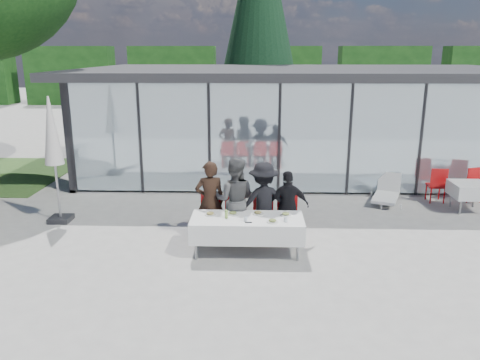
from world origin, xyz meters
The scene contains 26 objects.
ground centered at (0.00, 0.00, 0.00)m, with size 90.00×90.00×0.00m, color #9C9A94.
pavilion centered at (2.00, 8.16, 2.15)m, with size 14.80×8.80×3.44m.
treeline centered at (-2.00, 28.00, 2.20)m, with size 62.50×2.00×4.40m.
dining_table centered at (0.22, 0.03, 0.54)m, with size 2.26×0.96×0.75m.
diner_a centered at (-0.59, 0.71, 0.88)m, with size 0.64×0.64×1.75m, color black.
diner_chair_a centered at (-0.59, 0.78, 0.54)m, with size 0.44×0.44×0.97m.
diner_b centered at (-0.06, 0.71, 0.91)m, with size 0.88×0.88×1.82m, color #545454.
diner_chair_b centered at (-0.06, 0.78, 0.54)m, with size 0.44×0.44×0.97m.
diner_c centered at (0.55, 0.71, 0.86)m, with size 1.12×1.12×1.73m, color black.
diner_chair_c centered at (0.55, 0.78, 0.54)m, with size 0.44×0.44×0.97m.
diner_d centered at (1.08, 0.71, 0.77)m, with size 0.91×0.91×1.55m, color black.
diner_chair_d centered at (1.08, 0.78, 0.54)m, with size 0.44×0.44×0.97m.
plate_a centered at (-0.54, 0.17, 0.78)m, with size 0.23×0.23×0.07m.
plate_b centered at (-0.08, 0.21, 0.78)m, with size 0.23×0.23×0.07m.
plate_c centered at (0.43, 0.26, 0.78)m, with size 0.23×0.23×0.07m.
plate_d centered at (1.00, 0.19, 0.78)m, with size 0.23×0.23×0.07m.
plate_extra centered at (0.71, -0.21, 0.78)m, with size 0.23×0.23×0.07m.
juice_bottle centered at (-0.20, 0.00, 0.83)m, with size 0.06×0.06×0.16m, color #84AD48.
drinking_glasses centered at (0.58, -0.18, 0.80)m, with size 0.85×0.07×0.10m.
folded_eyeglasses centered at (0.25, -0.25, 0.76)m, with size 0.14×0.03×0.01m, color black.
spare_table_right centered at (5.84, 2.82, 0.55)m, with size 0.86×0.86×0.74m.
spare_chair_a centered at (6.30, 3.41, 0.54)m, with size 0.56×0.56×0.97m.
spare_chair_b centered at (5.29, 3.48, 0.54)m, with size 0.47×0.47×0.97m.
market_umbrella centered at (-4.33, 1.71, 2.00)m, with size 0.50×0.50×3.00m.
lounger centered at (3.98, 3.55, 0.26)m, with size 1.06×1.46×0.72m.
conifer_tree centered at (0.50, 13.00, 5.99)m, with size 4.00×4.00×10.50m.
Camera 1 is at (0.36, -8.81, 3.96)m, focal length 35.00 mm.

